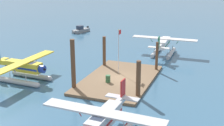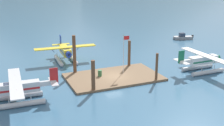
% 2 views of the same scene
% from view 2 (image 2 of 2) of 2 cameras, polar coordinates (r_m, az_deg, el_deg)
% --- Properties ---
extents(ground_plane, '(1200.00, 1200.00, 0.00)m').
position_cam_2_polar(ground_plane, '(42.27, 0.30, -2.97)').
color(ground_plane, '#38607F').
extents(dock_platform, '(13.50, 8.16, 0.30)m').
position_cam_2_polar(dock_platform, '(42.22, 0.30, -2.78)').
color(dock_platform, brown).
rests_on(dock_platform, ground).
extents(piling_near_left, '(0.51, 0.51, 4.23)m').
position_cam_2_polar(piling_near_left, '(36.78, -3.74, -2.65)').
color(piling_near_left, brown).
rests_on(piling_near_left, ground).
extents(piling_near_right, '(0.36, 0.36, 4.12)m').
position_cam_2_polar(piling_near_right, '(40.78, 8.82, -0.89)').
color(piling_near_right, brown).
rests_on(piling_near_right, ground).
extents(piling_far_left, '(0.51, 0.51, 5.98)m').
position_cam_2_polar(piling_far_left, '(43.40, -7.44, 1.57)').
color(piling_far_left, brown).
rests_on(piling_far_left, ground).
extents(piling_far_right, '(0.45, 0.45, 4.42)m').
position_cam_2_polar(piling_far_right, '(46.59, 3.42, 1.78)').
color(piling_far_right, brown).
rests_on(piling_far_right, ground).
extents(flagpole, '(0.95, 0.10, 5.79)m').
position_cam_2_polar(flagpole, '(42.59, 2.46, 2.69)').
color(flagpole, silver).
rests_on(flagpole, dock_platform).
extents(fuel_drum, '(0.62, 0.62, 0.88)m').
position_cam_2_polar(fuel_drum, '(42.05, -2.42, -2.02)').
color(fuel_drum, '#33663D').
rests_on(fuel_drum, dock_platform).
extents(mooring_buoy, '(0.86, 0.86, 0.86)m').
position_cam_2_polar(mooring_buoy, '(36.57, -18.77, -6.55)').
color(mooring_buoy, orange).
rests_on(mooring_buoy, ground).
extents(seaplane_yellow_bow_left, '(10.45, 7.98, 3.84)m').
position_cam_2_polar(seaplane_yellow_bow_left, '(50.36, -9.20, 2.02)').
color(seaplane_yellow_bow_left, '#B7BABF').
rests_on(seaplane_yellow_bow_left, ground).
extents(seaplane_white_stbd_aft, '(7.98, 10.41, 3.84)m').
position_cam_2_polar(seaplane_white_stbd_aft, '(46.59, 17.57, 0.18)').
color(seaplane_white_stbd_aft, '#B7BABF').
rests_on(seaplane_white_stbd_aft, ground).
extents(seaplane_silver_port_aft, '(7.98, 10.45, 3.84)m').
position_cam_2_polar(seaplane_silver_port_aft, '(35.53, -17.99, -5.16)').
color(seaplane_silver_port_aft, '#B7BABF').
rests_on(seaplane_silver_port_aft, ground).
extents(boat_grey_open_east, '(4.77, 2.60, 1.50)m').
position_cam_2_polar(boat_grey_open_east, '(69.19, 13.76, 4.97)').
color(boat_grey_open_east, gray).
rests_on(boat_grey_open_east, ground).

